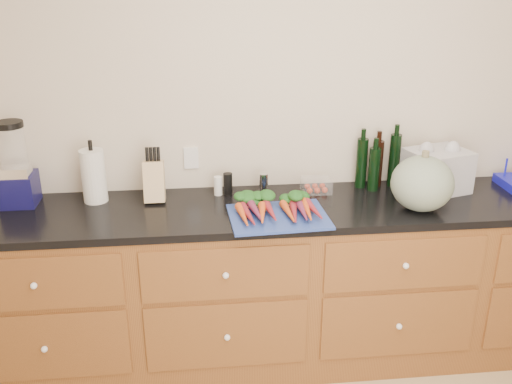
{
  "coord_description": "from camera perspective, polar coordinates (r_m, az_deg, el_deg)",
  "views": [
    {
      "loc": [
        -0.56,
        -1.43,
        2.12
      ],
      "look_at": [
        -0.28,
        1.2,
        1.06
      ],
      "focal_mm": 40.0,
      "sensor_mm": 36.0,
      "label": 1
    }
  ],
  "objects": [
    {
      "name": "grocery_bag",
      "position": [
        3.31,
        17.64,
        2.05
      ],
      "size": [
        0.38,
        0.33,
        0.23
      ],
      "primitive_type": null,
      "rotation": [
        0.0,
        0.0,
        0.28
      ],
      "color": "silver",
      "rests_on": "countertop"
    },
    {
      "name": "blender_appliance",
      "position": [
        3.19,
        -22.9,
        2.12
      ],
      "size": [
        0.18,
        0.18,
        0.45
      ],
      "color": "#0F0E43",
      "rests_on": "countertop"
    },
    {
      "name": "knife_block",
      "position": [
        3.07,
        -10.14,
        1.07
      ],
      "size": [
        0.11,
        0.11,
        0.22
      ],
      "primitive_type": "cube",
      "color": "tan",
      "rests_on": "countertop"
    },
    {
      "name": "bottles",
      "position": [
        3.27,
        12.02,
        2.78
      ],
      "size": [
        0.25,
        0.13,
        0.3
      ],
      "color": "black",
      "rests_on": "countertop"
    },
    {
      "name": "canister_chrome",
      "position": [
        3.14,
        0.77,
        0.87
      ],
      "size": [
        0.05,
        0.05,
        0.11
      ],
      "primitive_type": "cylinder",
      "color": "silver",
      "rests_on": "countertop"
    },
    {
      "name": "tomato_box",
      "position": [
        3.18,
        6.04,
        0.67
      ],
      "size": [
        0.16,
        0.13,
        0.07
      ],
      "primitive_type": "cube",
      "color": "white",
      "rests_on": "countertop"
    },
    {
      "name": "carrots",
      "position": [
        2.88,
        2.12,
        -1.5
      ],
      "size": [
        0.43,
        0.32,
        0.06
      ],
      "color": "#E2521A",
      "rests_on": "cutting_board"
    },
    {
      "name": "paper_towel",
      "position": [
        3.12,
        -15.93,
        1.55
      ],
      "size": [
        0.13,
        0.13,
        0.28
      ],
      "primitive_type": "cylinder",
      "color": "silver",
      "rests_on": "countertop"
    },
    {
      "name": "cabinets",
      "position": [
        3.24,
        4.8,
        -9.21
      ],
      "size": [
        3.6,
        0.64,
        0.9
      ],
      "color": "brown",
      "rests_on": "ground"
    },
    {
      "name": "grinder_pepper",
      "position": [
        3.12,
        -2.83,
        0.81
      ],
      "size": [
        0.05,
        0.05,
        0.12
      ],
      "primitive_type": "cylinder",
      "color": "black",
      "rests_on": "countertop"
    },
    {
      "name": "countertop",
      "position": [
        3.03,
        5.06,
        -1.55
      ],
      "size": [
        3.64,
        0.62,
        0.04
      ],
      "primitive_type": "cube",
      "color": "black",
      "rests_on": "cabinets"
    },
    {
      "name": "wall_back",
      "position": [
        3.21,
        4.2,
        6.99
      ],
      "size": [
        4.1,
        0.05,
        2.6
      ],
      "primitive_type": "cube",
      "color": "beige",
      "rests_on": "ground"
    },
    {
      "name": "cutting_board",
      "position": [
        2.85,
        2.25,
        -2.48
      ],
      "size": [
        0.51,
        0.39,
        0.01
      ],
      "primitive_type": "cube",
      "rotation": [
        0.0,
        0.0,
        0.06
      ],
      "color": "navy",
      "rests_on": "countertop"
    },
    {
      "name": "squash",
      "position": [
        3.02,
        16.29,
        0.83
      ],
      "size": [
        0.32,
        0.32,
        0.29
      ],
      "primitive_type": "ellipsoid",
      "color": "slate",
      "rests_on": "countertop"
    },
    {
      "name": "grinder_salt",
      "position": [
        3.12,
        -3.81,
        0.62
      ],
      "size": [
        0.05,
        0.05,
        0.1
      ],
      "primitive_type": "cylinder",
      "color": "silver",
      "rests_on": "countertop"
    }
  ]
}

